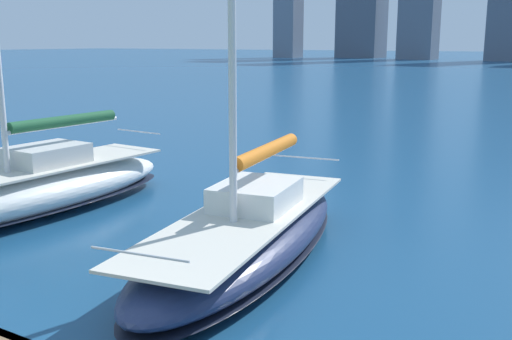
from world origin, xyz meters
name	(u,v)px	position (x,y,z in m)	size (l,w,h in m)	color
sailboat_orange	(247,233)	(0.26, -7.05, 0.63)	(4.14, 9.56, 9.94)	navy
sailboat_forest	(33,188)	(7.39, -7.09, 0.73)	(3.04, 9.57, 10.01)	white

